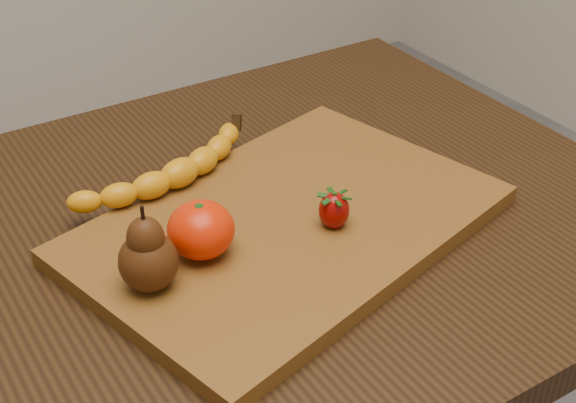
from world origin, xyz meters
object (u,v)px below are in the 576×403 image
cutting_board (288,224)px  mandarin (201,230)px  pear (147,248)px  table (214,301)px

cutting_board → mandarin: (-0.11, -0.01, 0.04)m
pear → mandarin: bearing=16.3°
table → pear: bearing=-144.4°
mandarin → table: bearing=56.6°
table → cutting_board: cutting_board is taller
pear → mandarin: size_ratio=1.31×
table → cutting_board: 0.14m
cutting_board → mandarin: mandarin is taller
table → mandarin: size_ratio=14.65×
cutting_board → table: bearing=134.8°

